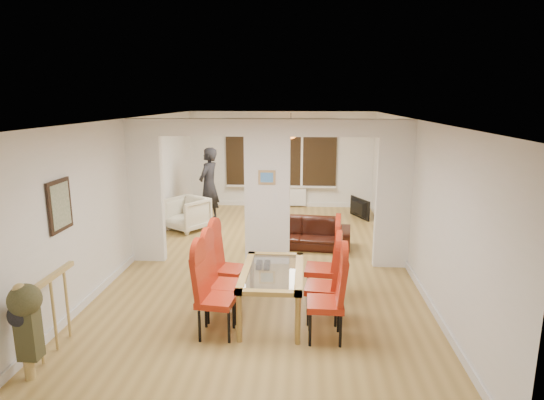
# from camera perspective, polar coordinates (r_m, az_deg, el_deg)

# --- Properties ---
(floor) EXTENTS (5.00, 9.00, 0.01)m
(floor) POSITION_cam_1_polar(r_m,az_deg,el_deg) (8.40, -0.57, -7.84)
(floor) COLOR #A38242
(floor) RESTS_ON ground
(room_walls) EXTENTS (5.00, 9.00, 2.60)m
(room_walls) POSITION_cam_1_polar(r_m,az_deg,el_deg) (8.04, -0.59, 0.87)
(room_walls) COLOR silver
(room_walls) RESTS_ON floor
(divider_wall) EXTENTS (5.00, 0.18, 2.60)m
(divider_wall) POSITION_cam_1_polar(r_m,az_deg,el_deg) (8.04, -0.59, 0.87)
(divider_wall) COLOR white
(divider_wall) RESTS_ON floor
(bay_window_blinds) EXTENTS (3.00, 0.08, 1.80)m
(bay_window_blinds) POSITION_cam_1_polar(r_m,az_deg,el_deg) (12.38, 1.12, 5.97)
(bay_window_blinds) COLOR black
(bay_window_blinds) RESTS_ON room_walls
(radiator) EXTENTS (1.40, 0.08, 0.50)m
(radiator) POSITION_cam_1_polar(r_m,az_deg,el_deg) (12.54, 1.09, 0.49)
(radiator) COLOR white
(radiator) RESTS_ON floor
(pendant_light) EXTENTS (0.36, 0.36, 0.36)m
(pendant_light) POSITION_cam_1_polar(r_m,az_deg,el_deg) (11.18, 2.37, 8.58)
(pendant_light) COLOR orange
(pendant_light) RESTS_ON room_walls
(stair_newel) EXTENTS (0.40, 1.20, 1.10)m
(stair_newel) POSITION_cam_1_polar(r_m,az_deg,el_deg) (5.98, -26.00, -12.30)
(stair_newel) COLOR tan
(stair_newel) RESTS_ON floor
(wall_poster) EXTENTS (0.04, 0.52, 0.67)m
(wall_poster) POSITION_cam_1_polar(r_m,az_deg,el_deg) (6.42, -25.09, -0.63)
(wall_poster) COLOR gray
(wall_poster) RESTS_ON room_walls
(pillar_photo) EXTENTS (0.30, 0.03, 0.25)m
(pillar_photo) POSITION_cam_1_polar(r_m,az_deg,el_deg) (7.89, -0.65, 2.86)
(pillar_photo) COLOR #4C8CD8
(pillar_photo) RESTS_ON divider_wall
(dining_table) EXTENTS (0.82, 1.46, 0.68)m
(dining_table) POSITION_cam_1_polar(r_m,az_deg,el_deg) (6.31, 0.04, -11.67)
(dining_table) COLOR olive
(dining_table) RESTS_ON floor
(dining_chair_la) EXTENTS (0.50, 0.50, 1.11)m
(dining_chair_la) POSITION_cam_1_polar(r_m,az_deg,el_deg) (5.82, -7.01, -11.62)
(dining_chair_la) COLOR #A72511
(dining_chair_la) RESTS_ON floor
(dining_chair_lb) EXTENTS (0.49, 0.49, 1.11)m
(dining_chair_lb) POSITION_cam_1_polar(r_m,az_deg,el_deg) (6.24, -6.10, -9.91)
(dining_chair_lb) COLOR #A72511
(dining_chair_lb) RESTS_ON floor
(dining_chair_lc) EXTENTS (0.51, 0.51, 1.09)m
(dining_chair_lc) POSITION_cam_1_polar(r_m,az_deg,el_deg) (6.79, -5.42, -8.07)
(dining_chair_lc) COLOR #A72511
(dining_chair_lc) RESTS_ON floor
(dining_chair_ra) EXTENTS (0.45, 0.45, 1.11)m
(dining_chair_ra) POSITION_cam_1_polar(r_m,az_deg,el_deg) (5.73, 6.72, -12.04)
(dining_chair_ra) COLOR #A72511
(dining_chair_ra) RESTS_ON floor
(dining_chair_rb) EXTENTS (0.49, 0.49, 1.10)m
(dining_chair_rb) POSITION_cam_1_polar(r_m,az_deg,el_deg) (6.19, 6.30, -10.17)
(dining_chair_rb) COLOR #A72511
(dining_chair_rb) RESTS_ON floor
(dining_chair_rc) EXTENTS (0.51, 0.51, 1.16)m
(dining_chair_rc) POSITION_cam_1_polar(r_m,az_deg,el_deg) (6.73, 6.24, -7.95)
(dining_chair_rc) COLOR #A72511
(dining_chair_rc) RESTS_ON floor
(sofa) EXTENTS (2.03, 0.96, 0.57)m
(sofa) POSITION_cam_1_polar(r_m,az_deg,el_deg) (9.24, 3.67, -4.07)
(sofa) COLOR black
(sofa) RESTS_ON floor
(armchair) EXTENTS (1.12, 1.13, 0.75)m
(armchair) POSITION_cam_1_polar(r_m,az_deg,el_deg) (10.50, -10.61, -1.72)
(armchair) COLOR beige
(armchair) RESTS_ON floor
(person) EXTENTS (0.75, 0.60, 1.81)m
(person) POSITION_cam_1_polar(r_m,az_deg,el_deg) (11.00, -7.92, 1.85)
(person) COLOR black
(person) RESTS_ON floor
(television) EXTENTS (0.83, 0.47, 0.50)m
(television) POSITION_cam_1_polar(r_m,az_deg,el_deg) (11.57, 10.59, -1.02)
(television) COLOR black
(television) RESTS_ON floor
(coffee_table) EXTENTS (1.06, 0.63, 0.23)m
(coffee_table) POSITION_cam_1_polar(r_m,az_deg,el_deg) (10.67, 1.28, -2.71)
(coffee_table) COLOR black
(coffee_table) RESTS_ON floor
(bottle) EXTENTS (0.07, 0.07, 0.30)m
(bottle) POSITION_cam_1_polar(r_m,az_deg,el_deg) (10.54, 0.81, -1.41)
(bottle) COLOR #143F19
(bottle) RESTS_ON coffee_table
(bowl) EXTENTS (0.20, 0.20, 0.05)m
(bowl) POSITION_cam_1_polar(r_m,az_deg,el_deg) (10.59, 1.60, -2.04)
(bowl) COLOR black
(bowl) RESTS_ON coffee_table
(shoes) EXTENTS (0.24, 0.26, 0.10)m
(shoes) POSITION_cam_1_polar(r_m,az_deg,el_deg) (8.11, -1.12, -8.22)
(shoes) COLOR black
(shoes) RESTS_ON floor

